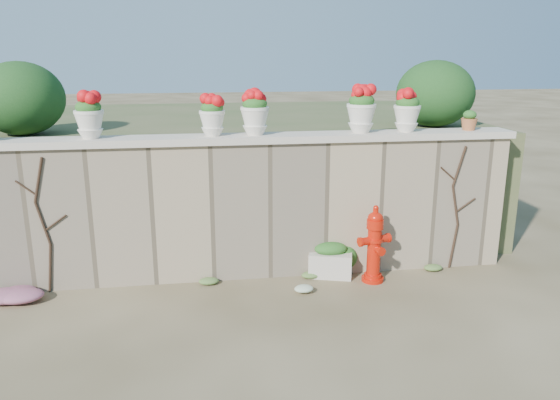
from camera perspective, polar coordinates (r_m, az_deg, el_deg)
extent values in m
plane|color=#4B3F25|center=(6.68, -2.71, -13.72)|extent=(80.00, 80.00, 0.00)
cube|color=gray|center=(7.96, -4.14, -1.09)|extent=(8.00, 0.40, 2.00)
cube|color=beige|center=(7.73, -4.29, 6.40)|extent=(8.10, 0.52, 0.10)
cube|color=#384C23|center=(11.06, -5.47, 3.53)|extent=(9.00, 6.00, 2.00)
ellipsoid|color=#143814|center=(9.23, -25.51, 9.55)|extent=(1.30, 1.30, 1.10)
ellipsoid|color=#143814|center=(9.69, 15.89, 10.64)|extent=(1.30, 1.30, 1.10)
cylinder|color=black|center=(8.21, -22.89, -6.57)|extent=(0.12, 0.04, 0.70)
cylinder|color=black|center=(8.01, -23.54, -2.24)|extent=(0.17, 0.04, 0.61)
cylinder|color=black|center=(7.86, -23.93, 1.94)|extent=(0.18, 0.04, 0.61)
cylinder|color=black|center=(7.97, -22.40, -2.21)|extent=(0.30, 0.02, 0.22)
cylinder|color=black|center=(7.93, -25.07, 1.17)|extent=(0.25, 0.02, 0.21)
cylinder|color=black|center=(8.80, 17.66, -4.62)|extent=(0.12, 0.04, 0.70)
cylinder|color=black|center=(8.60, 17.86, -0.55)|extent=(0.17, 0.04, 0.61)
cylinder|color=black|center=(8.47, 18.24, 3.36)|extent=(0.18, 0.04, 0.61)
cylinder|color=black|center=(8.67, 18.83, -0.50)|extent=(0.30, 0.02, 0.22)
cylinder|color=black|center=(8.41, 17.12, 2.68)|extent=(0.25, 0.02, 0.21)
cylinder|color=red|center=(8.15, 9.64, -8.12)|extent=(0.32, 0.32, 0.06)
cylinder|color=red|center=(7.99, 9.78, -5.29)|extent=(0.19, 0.19, 0.71)
cylinder|color=red|center=(7.94, 9.84, -4.13)|extent=(0.24, 0.24, 0.05)
cylinder|color=red|center=(7.86, 9.91, -2.48)|extent=(0.24, 0.24, 0.14)
ellipsoid|color=red|center=(7.83, 9.95, -1.68)|extent=(0.22, 0.22, 0.16)
cylinder|color=red|center=(7.80, 9.98, -1.03)|extent=(0.08, 0.08, 0.11)
cylinder|color=red|center=(7.85, 8.85, -4.30)|extent=(0.18, 0.15, 0.11)
cylinder|color=red|center=(8.02, 10.80, -3.97)|extent=(0.18, 0.15, 0.11)
cylinder|color=red|center=(7.88, 10.30, -5.19)|extent=(0.13, 0.14, 0.10)
cube|color=beige|center=(8.19, 5.29, -6.69)|extent=(0.71, 0.53, 0.37)
ellipsoid|color=#1E5119|center=(8.10, 5.33, -5.08)|extent=(0.54, 0.42, 0.19)
ellipsoid|color=#1E5119|center=(8.19, 6.23, -6.01)|extent=(0.58, 0.53, 0.55)
ellipsoid|color=#CE2995|center=(8.21, -26.35, -8.74)|extent=(0.86, 0.57, 0.23)
ellipsoid|color=white|center=(7.64, 2.13, -9.15)|extent=(0.44, 0.35, 0.16)
ellipsoid|color=#1E5119|center=(7.78, -19.40, 9.15)|extent=(0.34, 0.34, 0.20)
ellipsoid|color=red|center=(7.77, -19.46, 9.76)|extent=(0.29, 0.29, 0.21)
ellipsoid|color=#1E5119|center=(7.65, -7.13, 9.55)|extent=(0.31, 0.31, 0.19)
ellipsoid|color=red|center=(7.65, -7.15, 10.13)|extent=(0.27, 0.27, 0.19)
ellipsoid|color=#1E5119|center=(7.69, -2.66, 10.02)|extent=(0.35, 0.35, 0.21)
ellipsoid|color=red|center=(7.68, -2.66, 10.67)|extent=(0.30, 0.30, 0.22)
ellipsoid|color=#1E5119|center=(7.99, 8.52, 10.23)|extent=(0.36, 0.36, 0.22)
ellipsoid|color=red|center=(7.98, 8.55, 10.88)|extent=(0.32, 0.32, 0.23)
ellipsoid|color=#1E5119|center=(8.22, 13.18, 9.90)|extent=(0.34, 0.34, 0.20)
ellipsoid|color=red|center=(8.21, 13.22, 10.49)|extent=(0.30, 0.30, 0.21)
ellipsoid|color=#1E5119|center=(8.65, 19.21, 8.34)|extent=(0.20, 0.20, 0.14)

